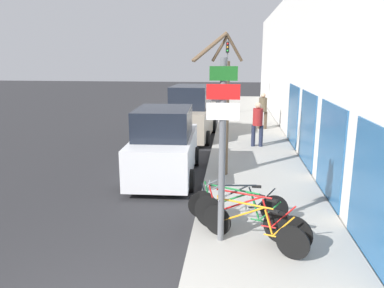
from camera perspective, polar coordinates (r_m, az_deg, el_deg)
name	(u,v)px	position (r m, az deg, el deg)	size (l,w,h in m)	color
ground_plane	(189,145)	(15.85, -0.39, -0.15)	(80.00, 80.00, 0.00)	#28282B
sidewalk_curb	(249,132)	(18.49, 8.64, 1.87)	(3.20, 32.00, 0.15)	#9E9B93
building_facade	(289,66)	(18.20, 14.62, 11.40)	(0.23, 32.00, 6.50)	silver
signpost	(222,145)	(6.93, 4.64, -0.19)	(0.60, 0.14, 3.50)	#595B60
bicycle_0	(253,228)	(7.29, 9.22, -12.50)	(1.92, 1.12, 0.86)	black
bicycle_1	(249,219)	(7.54, 8.64, -11.29)	(2.24, 1.17, 0.96)	black
bicycle_2	(239,213)	(7.85, 7.24, -10.35)	(2.08, 1.28, 0.91)	black
bicycle_3	(238,204)	(8.33, 6.95, -9.12)	(2.18, 0.44, 0.83)	black
parked_car_0	(164,146)	(11.48, -4.23, -0.34)	(2.10, 4.23, 2.17)	silver
parked_car_1	(191,115)	(17.00, -0.12, 4.46)	(2.15, 4.55, 2.40)	gray
pedestrian_near	(263,108)	(18.82, 10.73, 5.38)	(0.46, 0.39, 1.77)	#4C3D2D
pedestrian_far	(258,121)	(15.02, 9.98, 3.43)	(0.46, 0.39, 1.75)	#1E2338
street_tree	(224,108)	(11.08, 4.88, 5.51)	(1.51, 0.87, 4.21)	brown
traffic_light	(227,67)	(23.48, 5.38, 11.62)	(0.20, 0.30, 4.50)	#595B60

